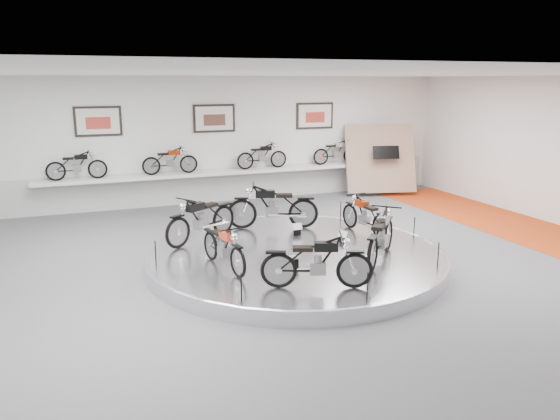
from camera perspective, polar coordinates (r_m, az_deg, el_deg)
name	(u,v)px	position (r m, az deg, el deg)	size (l,w,h in m)	color
floor	(301,268)	(11.61, 2.22, -6.10)	(16.00, 16.00, 0.00)	#515154
ceiling	(303,74)	(10.94, 2.42, 14.05)	(16.00, 16.00, 0.00)	white
wall_back	(215,140)	(17.68, -6.85, 7.23)	(16.00, 16.00, 0.00)	white
orange_carpet_strip	(545,236)	(15.51, 25.96, -2.42)	(2.40, 12.60, 0.01)	#B44E1E
dado_band	(216,185)	(17.87, -6.71, 2.60)	(15.68, 0.04, 1.10)	#BCBCBA
display_platform	(296,257)	(11.82, 1.65, -4.97)	(6.40, 6.40, 0.30)	silver
platform_rim	(296,252)	(11.78, 1.65, -4.41)	(6.40, 6.40, 0.10)	#B2B2BA
shelf	(218,173)	(17.53, -6.52, 3.89)	(11.00, 0.55, 0.10)	silver
poster_left	(98,121)	(17.05, -18.48, 8.78)	(1.35, 0.06, 0.88)	beige
poster_center	(214,118)	(17.58, -6.89, 9.49)	(1.35, 0.06, 0.88)	beige
poster_right	(315,116)	(18.76, 3.67, 9.80)	(1.35, 0.06, 0.88)	beige
display_panel	(380,158)	(19.15, 10.43, 5.32)	(2.40, 0.12, 2.40)	#987761
shelf_bike_a	(77,167)	(16.91, -20.48, 4.20)	(1.22, 0.42, 0.73)	black
shelf_bike_b	(170,162)	(17.15, -11.42, 4.91)	(1.22, 0.42, 0.73)	maroon
shelf_bike_c	(262,157)	(17.90, -1.89, 5.51)	(1.22, 0.42, 0.73)	black
shelf_bike_d	(336,153)	(18.96, 5.87, 5.89)	(1.22, 0.42, 0.73)	#A4A4A9
bike_a	(365,215)	(13.06, 8.86, -0.55)	(1.57, 0.55, 0.92)	maroon
bike_b	(273,206)	(13.39, -0.78, 0.40)	(1.91, 0.67, 1.12)	black
bike_c	(201,218)	(12.47, -8.22, -0.86)	(1.80, 0.64, 1.06)	black
bike_d	(224,246)	(10.62, -5.92, -3.79)	(1.53, 0.54, 0.90)	#B7311A
bike_e	(317,262)	(9.58, 3.86, -5.40)	(1.68, 0.59, 0.99)	black
bike_f	(381,236)	(11.15, 10.50, -2.68)	(1.80, 0.63, 1.06)	#A4A4A9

